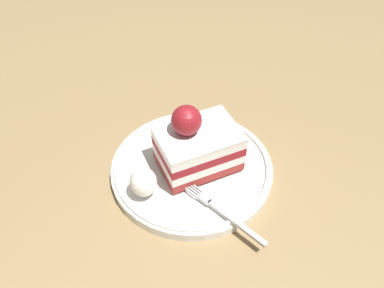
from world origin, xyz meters
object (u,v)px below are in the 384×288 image
object	(u,v)px
dessert_plate	(192,164)
fork	(219,210)
cake_slice	(197,143)
whipped_cream_dollop	(143,182)

from	to	relation	value
dessert_plate	fork	distance (m)	0.09
cake_slice	fork	bearing A→B (deg)	-158.62
cake_slice	fork	size ratio (longest dim) A/B	1.21
whipped_cream_dollop	fork	bearing A→B (deg)	-103.65
dessert_plate	fork	size ratio (longest dim) A/B	2.13
dessert_plate	whipped_cream_dollop	distance (m)	0.09
cake_slice	whipped_cream_dollop	bearing A→B (deg)	132.36
cake_slice	whipped_cream_dollop	world-z (taller)	cake_slice
dessert_plate	fork	xyz separation A→B (m)	(-0.08, -0.04, 0.01)
dessert_plate	cake_slice	bearing A→B (deg)	-106.29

